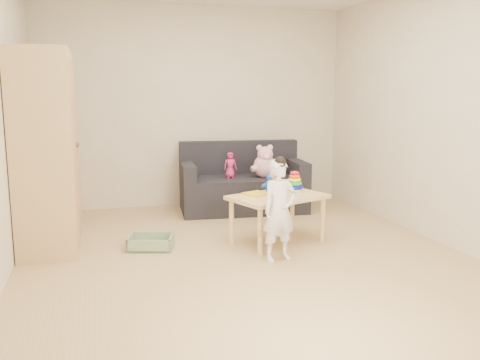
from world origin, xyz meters
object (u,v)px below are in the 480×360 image
object	(u,v)px
play_table	(277,219)
toddler	(280,212)
wardrobe	(46,151)
sofa	(243,194)

from	to	relation	value
play_table	toddler	bearing A→B (deg)	-108.19
wardrobe	sofa	bearing A→B (deg)	23.91
sofa	play_table	distance (m)	1.43
wardrobe	toddler	world-z (taller)	wardrobe
sofa	wardrobe	bearing A→B (deg)	-151.08
wardrobe	sofa	size ratio (longest dim) A/B	1.21
sofa	toddler	bearing A→B (deg)	-91.62
wardrobe	toddler	size ratio (longest dim) A/B	2.11
toddler	wardrobe	bearing A→B (deg)	142.23
sofa	toddler	distance (m)	1.99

